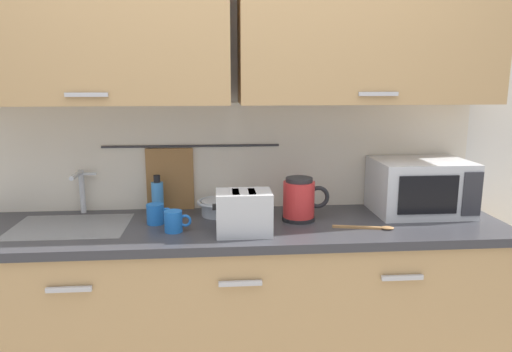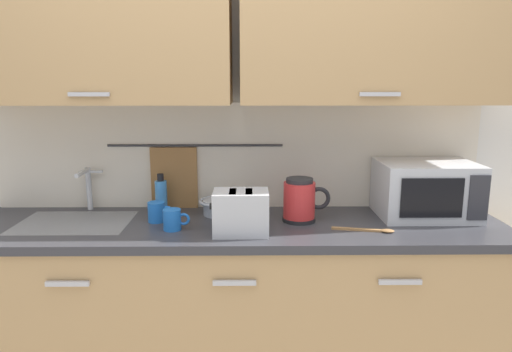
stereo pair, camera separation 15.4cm
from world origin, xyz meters
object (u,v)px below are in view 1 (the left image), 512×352
object	(u,v)px
electric_kettle	(300,200)
mug_near_sink	(156,214)
mixing_bowl	(219,207)
mug_by_kettle	(174,221)
wooden_spoon	(371,227)
dish_soap_bottle	(158,197)
toaster	(244,212)
microwave	(420,187)

from	to	relation	value
electric_kettle	mug_near_sink	bearing A→B (deg)	-179.66
mixing_bowl	mug_by_kettle	world-z (taller)	mug_by_kettle
mixing_bowl	wooden_spoon	size ratio (longest dim) A/B	0.78
dish_soap_bottle	toaster	world-z (taller)	dish_soap_bottle
microwave	wooden_spoon	bearing A→B (deg)	-143.84
microwave	electric_kettle	xyz separation A→B (m)	(-0.62, -0.08, -0.03)
toaster	mug_by_kettle	size ratio (longest dim) A/B	2.13
microwave	mug_near_sink	world-z (taller)	microwave
wooden_spoon	toaster	bearing A→B (deg)	-178.09
mug_near_sink	mug_by_kettle	size ratio (longest dim) A/B	1.00
electric_kettle	mug_by_kettle	xyz separation A→B (m)	(-0.58, -0.13, -0.05)
microwave	toaster	xyz separation A→B (m)	(-0.90, -0.26, -0.04)
toaster	mug_by_kettle	distance (m)	0.32
dish_soap_bottle	mixing_bowl	distance (m)	0.31
mixing_bowl	electric_kettle	bearing A→B (deg)	-16.37
dish_soap_bottle	mug_by_kettle	bearing A→B (deg)	-70.67
mug_near_sink	mixing_bowl	distance (m)	0.32
electric_kettle	mixing_bowl	distance (m)	0.41
microwave	mug_by_kettle	distance (m)	1.23
mixing_bowl	mug_by_kettle	distance (m)	0.31
dish_soap_bottle	wooden_spoon	distance (m)	1.05
mug_by_kettle	wooden_spoon	size ratio (longest dim) A/B	0.44
microwave	mixing_bowl	distance (m)	1.02
microwave	mixing_bowl	size ratio (longest dim) A/B	2.15
mug_near_sink	mixing_bowl	world-z (taller)	mug_near_sink
mug_near_sink	wooden_spoon	world-z (taller)	mug_near_sink
mixing_bowl	wooden_spoon	xyz separation A→B (m)	(0.69, -0.28, -0.04)
dish_soap_bottle	mixing_bowl	size ratio (longest dim) A/B	0.92
electric_kettle	wooden_spoon	distance (m)	0.35
wooden_spoon	mug_by_kettle	bearing A→B (deg)	177.88
mug_near_sink	mug_by_kettle	world-z (taller)	same
microwave	mixing_bowl	bearing A→B (deg)	177.89
dish_soap_bottle	mixing_bowl	world-z (taller)	dish_soap_bottle
mug_near_sink	microwave	bearing A→B (deg)	3.52
electric_kettle	mug_by_kettle	distance (m)	0.60
mixing_bowl	toaster	size ratio (longest dim) A/B	0.84
microwave	mug_near_sink	bearing A→B (deg)	-176.48
electric_kettle	mug_near_sink	xyz separation A→B (m)	(-0.68, -0.00, -0.05)
mug_by_kettle	toaster	bearing A→B (deg)	-9.62
mug_near_sink	wooden_spoon	bearing A→B (deg)	-9.16
dish_soap_bottle	mug_near_sink	size ratio (longest dim) A/B	1.63
electric_kettle	dish_soap_bottle	world-z (taller)	electric_kettle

